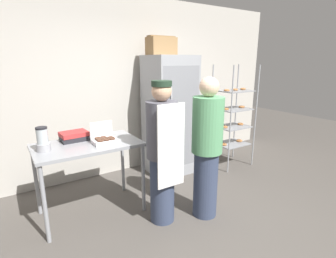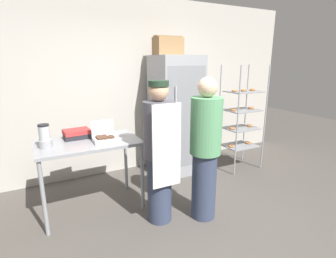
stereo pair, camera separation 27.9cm
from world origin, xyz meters
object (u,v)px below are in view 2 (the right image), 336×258
binder_stack (77,134)px  person_baker (159,152)px  cardboard_storage_box (168,46)px  refrigerator (176,116)px  baking_rack (242,119)px  blender_pitcher (45,137)px  donut_box (105,138)px  person_customer (205,150)px

binder_stack → person_baker: bearing=-48.2°
cardboard_storage_box → person_baker: (-0.78, -1.27, -1.20)m
refrigerator → binder_stack: (-1.61, -0.34, -0.01)m
baking_rack → person_baker: (-1.94, -0.79, -0.02)m
blender_pitcher → binder_stack: size_ratio=0.81×
refrigerator → donut_box: (-1.34, -0.65, -0.02)m
baking_rack → person_customer: bearing=-146.3°
binder_stack → donut_box: bearing=-49.4°
baking_rack → cardboard_storage_box: cardboard_storage_box is taller
person_baker → binder_stack: bearing=131.8°
baking_rack → cardboard_storage_box: bearing=157.3°
cardboard_storage_box → person_baker: cardboard_storage_box is taller
refrigerator → person_customer: (-0.37, -1.35, -0.11)m
refrigerator → cardboard_storage_box: size_ratio=4.34×
binder_stack → cardboard_storage_box: (1.52, 0.45, 1.10)m
blender_pitcher → baking_rack: bearing=3.3°
refrigerator → donut_box: size_ratio=7.11×
refrigerator → binder_stack: bearing=-168.0°
refrigerator → blender_pitcher: (-1.98, -0.56, 0.06)m
donut_box → blender_pitcher: bearing=171.5°
refrigerator → blender_pitcher: bearing=-164.3°
baking_rack → donut_box: size_ratio=6.56×
refrigerator → cardboard_storage_box: bearing=131.4°
binder_stack → cardboard_storage_box: size_ratio=0.74×
blender_pitcher → person_customer: size_ratio=0.16×
baking_rack → blender_pitcher: 3.06m
donut_box → person_customer: (0.97, -0.69, -0.09)m
blender_pitcher → binder_stack: 0.43m
refrigerator → baking_rack: refrigerator is taller
refrigerator → binder_stack: refrigerator is taller
person_customer → person_baker: bearing=160.4°
refrigerator → cardboard_storage_box: (-0.09, 0.10, 1.09)m
refrigerator → person_customer: size_ratio=1.15×
refrigerator → cardboard_storage_box: 1.10m
donut_box → binder_stack: donut_box is taller
baking_rack → person_customer: (-1.44, -0.96, -0.02)m
cardboard_storage_box → person_baker: 1.91m
cardboard_storage_box → person_customer: (-0.28, -1.45, -1.20)m
refrigerator → blender_pitcher: refrigerator is taller
baking_rack → person_baker: size_ratio=1.08×
baking_rack → cardboard_storage_box: (-1.16, 0.49, 1.18)m
blender_pitcher → person_customer: 1.80m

